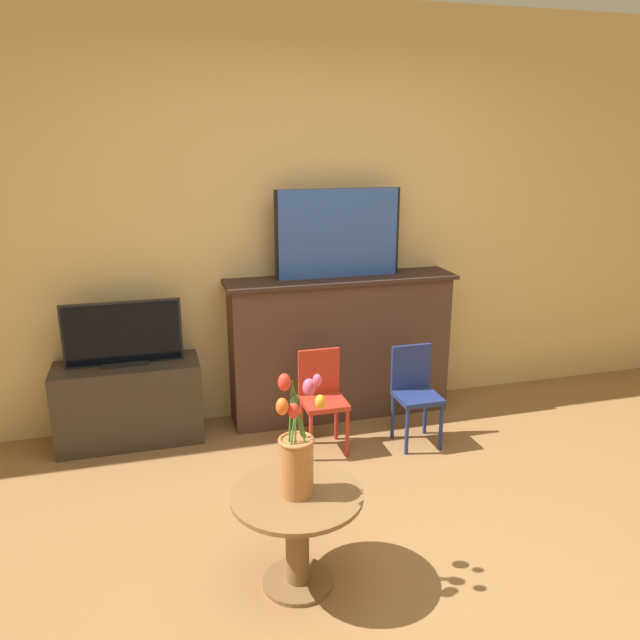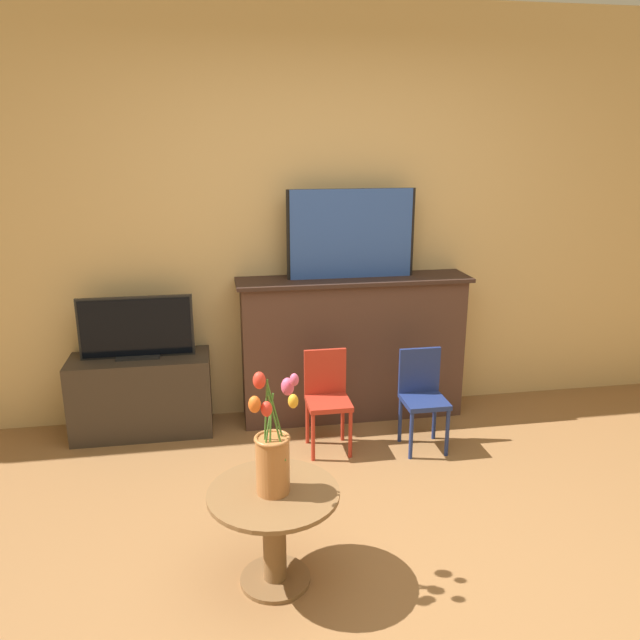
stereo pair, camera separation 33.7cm
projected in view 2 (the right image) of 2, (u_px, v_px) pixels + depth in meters
The scene contains 10 objects.
ground_plane at pixel (402, 619), 2.51m from camera, with size 14.00×14.00×0.00m, color olive.
wall_back at pixel (316, 218), 4.15m from camera, with size 8.00×0.06×2.70m.
fireplace_mantel at pixel (352, 346), 4.25m from camera, with size 1.55×0.35×0.98m.
painting at pixel (351, 234), 4.03m from camera, with size 0.84×0.03×0.58m.
tv_stand at pixel (142, 395), 4.05m from camera, with size 0.88×0.36×0.52m.
tv_monitor at pixel (136, 328), 3.92m from camera, with size 0.71×0.12×0.40m.
chair_red at pixel (327, 394), 3.82m from camera, with size 0.26×0.26×0.62m.
chair_blue at pixel (422, 393), 3.84m from camera, with size 0.26×0.26×0.62m.
side_table at pixel (274, 523), 2.65m from camera, with size 0.56×0.56×0.44m.
vase_tulips at pixel (273, 453), 2.56m from camera, with size 0.21×0.21×0.54m.
Camera 2 is at (-0.68, -1.99, 1.87)m, focal length 35.00 mm.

